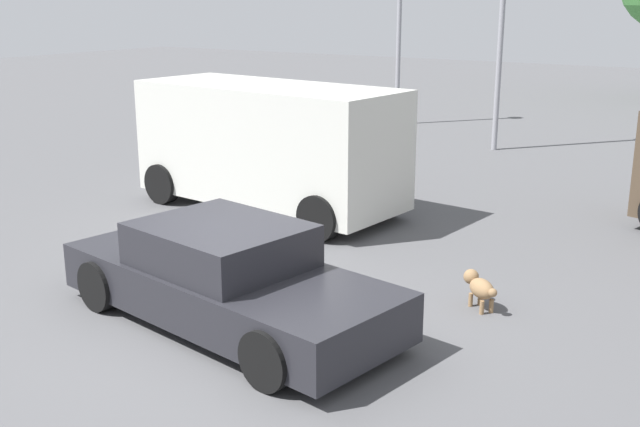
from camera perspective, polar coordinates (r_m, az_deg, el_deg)
ground_plane at (r=9.24m, az=-6.80°, el=-8.53°), size 80.00×80.00×0.00m
sedan_foreground at (r=9.22m, az=-6.94°, el=-4.77°), size 4.64×2.40×1.22m
dog at (r=9.88m, az=11.72°, el=-5.33°), size 0.56×0.48×0.44m
van_white at (r=14.01m, az=-3.77°, el=5.17°), size 5.16×2.52×2.29m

